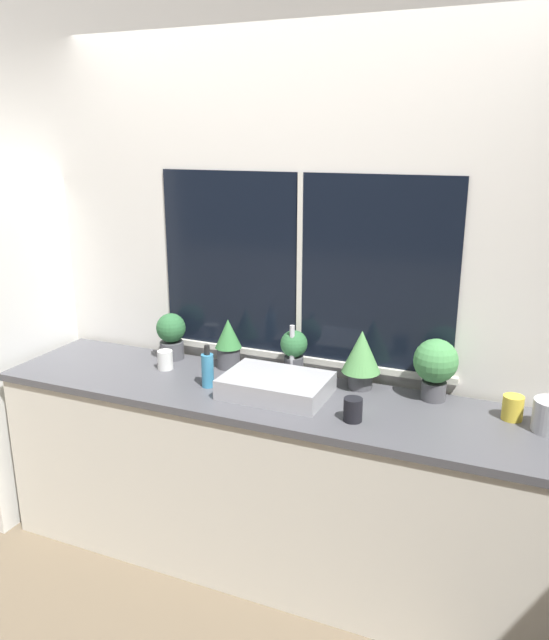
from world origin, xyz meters
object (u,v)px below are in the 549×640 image
mug_black (353,410)px  mug_yellow (513,408)px  mug_white (165,360)px  sink (276,385)px  soap_bottle (208,370)px  potted_plant_left (228,342)px  potted_plant_far_left (171,334)px  potted_plant_center (294,351)px  potted_plant_right (361,355)px  potted_plant_far_right (436,364)px

mug_black → mug_yellow: (0.60, 0.27, 0.00)m
mug_white → mug_black: size_ratio=0.97×
sink → soap_bottle: 0.33m
potted_plant_left → mug_white: 0.33m
potted_plant_far_left → mug_yellow: 1.69m
potted_plant_far_left → mug_white: size_ratio=2.54×
potted_plant_center → mug_white: bearing=-166.9°
mug_white → mug_black: bearing=-11.1°
sink → mug_yellow: 1.00m
potted_plant_right → mug_black: potted_plant_right is taller
potted_plant_left → potted_plant_far_right: (1.02, 0.00, 0.03)m
mug_yellow → mug_white: bearing=-177.5°
soap_bottle → mug_white: 0.33m
potted_plant_left → potted_plant_right: potted_plant_right is taller
potted_plant_right → mug_black: size_ratio=2.82×
sink → soap_bottle: sink is taller
potted_plant_right → mug_white: (-0.96, -0.15, -0.11)m
potted_plant_far_left → mug_black: potted_plant_far_left is taller
sink → potted_plant_far_right: bearing=18.9°
sink → potted_plant_right: potted_plant_right is taller
potted_plant_left → mug_black: size_ratio=2.56×
potted_plant_far_left → potted_plant_left: potted_plant_left is taller
soap_bottle → mug_yellow: 1.34m
potted_plant_far_right → mug_black: 0.45m
sink → potted_plant_left: (-0.36, 0.23, 0.09)m
sink → potted_plant_left: 0.43m
sink → potted_plant_far_left: (-0.69, 0.23, 0.09)m
potted_plant_far_left → mug_yellow: bearing=-2.6°
soap_bottle → mug_black: size_ratio=2.05×
potted_plant_left → mug_yellow: potted_plant_left is taller
potted_plant_right → mug_white: bearing=-171.3°
sink → potted_plant_center: size_ratio=1.97×
sink → mug_yellow: (0.99, 0.15, 0.01)m
potted_plant_far_right → mug_white: 1.31m
mug_yellow → mug_black: bearing=-155.5°
potted_plant_left → potted_plant_far_right: potted_plant_far_right is taller
potted_plant_right → mug_yellow: size_ratio=2.70×
potted_plant_center → soap_bottle: bearing=-140.9°
potted_plant_far_left → potted_plant_center: (0.69, 0.00, 0.00)m
potted_plant_center → mug_yellow: bearing=-4.4°
potted_plant_far_left → potted_plant_right: size_ratio=0.88×
potted_plant_far_left → mug_black: bearing=-17.9°
potted_plant_far_left → soap_bottle: bearing=-36.1°
potted_plant_far_left → potted_plant_far_right: (1.35, 0.00, 0.03)m
potted_plant_left → mug_white: size_ratio=2.63×
sink → mug_yellow: bearing=8.5°
potted_plant_far_right → potted_plant_far_left: bearing=-180.0°
potted_plant_right → soap_bottle: size_ratio=1.37×
sink → potted_plant_right: 0.41m
potted_plant_far_left → potted_plant_right: potted_plant_right is taller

